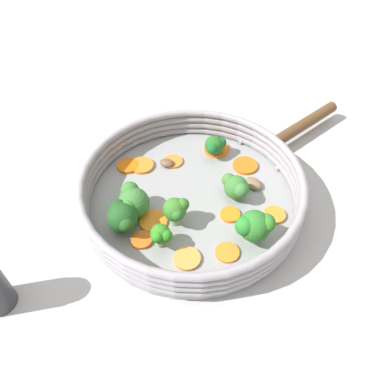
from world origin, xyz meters
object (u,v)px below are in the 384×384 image
Objects in this scene: broccoli_floret_3 at (133,201)px; mushroom_piece_1 at (253,182)px; broccoli_floret_2 at (122,217)px; broccoli_floret_6 at (176,210)px; carrot_slice_8 at (227,252)px; carrot_slice_1 at (128,166)px; carrot_slice_5 at (217,149)px; broccoli_floret_5 at (236,187)px; broccoli_floret_0 at (215,146)px; carrot_slice_2 at (245,165)px; carrot_slice_10 at (153,221)px; carrot_slice_9 at (173,161)px; mushroom_piece_0 at (167,163)px; broccoli_floret_4 at (256,226)px; carrot_slice_0 at (142,240)px; skillet at (192,202)px; carrot_slice_6 at (142,165)px; carrot_slice_4 at (230,215)px; carrot_slice_3 at (274,215)px; carrot_slice_7 at (187,259)px.

broccoli_floret_3 is 0.20m from mushroom_piece_1.
broccoli_floret_2 is 1.15× the size of broccoli_floret_6.
broccoli_floret_3 is at bearing 137.04° from carrot_slice_8.
broccoli_floret_2 is at bearing -100.42° from carrot_slice_1.
broccoli_floret_5 is (-0.01, -0.12, 0.02)m from carrot_slice_5.
broccoli_floret_0 is 0.82× the size of broccoli_floret_6.
broccoli_floret_3 reaches higher than carrot_slice_8.
broccoli_floret_6 is (-0.10, -0.13, 0.01)m from broccoli_floret_0.
carrot_slice_10 is (-0.18, -0.08, -0.00)m from carrot_slice_2.
carrot_slice_5 is 0.81× the size of broccoli_floret_3.
broccoli_floret_3 is (-0.08, -0.10, 0.03)m from carrot_slice_9.
broccoli_floret_0 is at bearing 2.30° from mushroom_piece_0.
carrot_slice_5 is 0.12m from broccoli_floret_5.
carrot_slice_8 is 0.59× the size of broccoli_floret_4.
carrot_slice_10 is at bearing 53.13° from carrot_slice_0.
carrot_slice_2 is 1.43× the size of mushroom_piece_1.
mushroom_piece_1 is (0.08, 0.12, 0.00)m from carrot_slice_8.
broccoli_floret_0 reaches higher than carrot_slice_9.
carrot_slice_6 is (-0.06, 0.09, 0.01)m from skillet.
carrot_slice_6 is (0.03, 0.16, -0.00)m from carrot_slice_0.
mushroom_piece_0 is (0.04, -0.01, 0.00)m from carrot_slice_6.
carrot_slice_2 is 0.11m from carrot_slice_4.
mushroom_piece_0 is (0.07, -0.01, 0.00)m from carrot_slice_1.
carrot_slice_2 is at bearing 92.43° from carrot_slice_3.
broccoli_floret_6 is (0.03, -0.14, 0.03)m from carrot_slice_6.
carrot_slice_5 is 1.11× the size of carrot_slice_6.
carrot_slice_1 is 0.15m from broccoli_floret_6.
carrot_slice_3 is at bearing -48.47° from broccoli_floret_5.
carrot_slice_5 is at bearing 42.98° from carrot_slice_10.
broccoli_floret_0 is 0.16m from broccoli_floret_6.
broccoli_floret_5 reaches higher than carrot_slice_6.
broccoli_floret_6 is (-0.04, -0.04, 0.04)m from skillet.
broccoli_floret_2 is 0.08m from broccoli_floret_6.
carrot_slice_10 is (-0.00, -0.12, -0.00)m from carrot_slice_6.
mushroom_piece_1 is (0.14, 0.05, -0.02)m from broccoli_floret_6.
carrot_slice_9 is (-0.12, 0.04, -0.00)m from carrot_slice_2.
carrot_slice_9 is (0.03, 0.20, -0.00)m from carrot_slice_7.
broccoli_floret_0 is at bearing 34.35° from broccoli_floret_2.
broccoli_floret_3 is 0.94× the size of broccoli_floret_4.
carrot_slice_6 and carrot_slice_7 have the same top height.
carrot_slice_10 is 0.15m from broccoli_floret_4.
broccoli_floret_3 is (-0.00, 0.06, 0.02)m from carrot_slice_0.
carrot_slice_2 is at bearing 58.06° from carrot_slice_4.
broccoli_floret_4 reaches higher than carrot_slice_2.
carrot_slice_1 is 0.20m from carrot_slice_4.
carrot_slice_6 is (-0.17, 0.05, -0.00)m from carrot_slice_2.
carrot_slice_6 is at bearing 167.92° from mushroom_piece_0.
broccoli_floret_0 is at bearing 62.89° from carrot_slice_7.
skillet is 0.09m from carrot_slice_9.
mushroom_piece_0 is at bearing -12.00° from carrot_slice_1.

